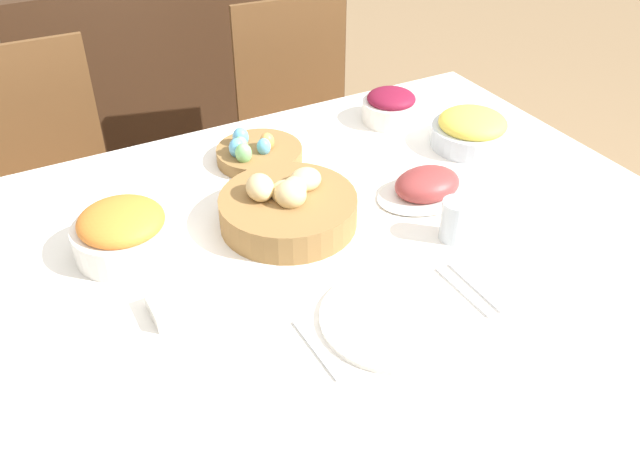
{
  "coord_description": "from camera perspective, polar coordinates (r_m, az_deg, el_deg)",
  "views": [
    {
      "loc": [
        -0.56,
        -1.09,
        1.62
      ],
      "look_at": [
        -0.02,
        -0.08,
        0.8
      ],
      "focal_mm": 38.0,
      "sensor_mm": 36.0,
      "label": 1
    }
  ],
  "objects": [
    {
      "name": "fork",
      "position": [
        1.2,
        -0.37,
        -10.14
      ],
      "size": [
        0.01,
        0.16,
        0.0
      ],
      "rotation": [
        0.0,
        0.0,
        0.01
      ],
      "color": "silver",
      "rests_on": "dining_table"
    },
    {
      "name": "dining_table",
      "position": [
        1.75,
        -0.77,
        -9.74
      ],
      "size": [
        1.61,
        1.07,
        0.76
      ],
      "color": "white",
      "rests_on": "ground"
    },
    {
      "name": "dinner_plate",
      "position": [
        1.26,
        6.16,
        -7.51
      ],
      "size": [
        0.27,
        0.27,
        0.01
      ],
      "color": "silver",
      "rests_on": "dining_table"
    },
    {
      "name": "butter_dish",
      "position": [
        1.3,
        -11.14,
        -6.06
      ],
      "size": [
        0.14,
        0.09,
        0.03
      ],
      "color": "silver",
      "rests_on": "dining_table"
    },
    {
      "name": "drinking_cup",
      "position": [
        1.46,
        11.36,
        0.69
      ],
      "size": [
        0.06,
        0.06,
        0.09
      ],
      "color": "silver",
      "rests_on": "dining_table"
    },
    {
      "name": "ham_platter",
      "position": [
        1.6,
        9.0,
        3.54
      ],
      "size": [
        0.25,
        0.18,
        0.07
      ],
      "color": "silver",
      "rests_on": "dining_table"
    },
    {
      "name": "chair_far_right",
      "position": [
        2.47,
        -1.31,
        8.52
      ],
      "size": [
        0.45,
        0.45,
        0.93
      ],
      "rotation": [
        0.0,
        0.0,
        -0.08
      ],
      "color": "brown",
      "rests_on": "ground"
    },
    {
      "name": "knife",
      "position": [
        1.34,
        11.93,
        -5.22
      ],
      "size": [
        0.01,
        0.16,
        0.0
      ],
      "rotation": [
        0.0,
        0.0,
        0.01
      ],
      "color": "silver",
      "rests_on": "dining_table"
    },
    {
      "name": "chair_far_left",
      "position": [
        2.26,
        -21.99,
        2.97
      ],
      "size": [
        0.43,
        0.43,
        0.93
      ],
      "rotation": [
        0.0,
        0.0,
        -0.03
      ],
      "color": "brown",
      "rests_on": "ground"
    },
    {
      "name": "carrot_bowl",
      "position": [
        1.44,
        -16.25,
        -0.27
      ],
      "size": [
        0.21,
        0.21,
        0.11
      ],
      "color": "silver",
      "rests_on": "dining_table"
    },
    {
      "name": "sideboard",
      "position": [
        3.04,
        -11.46,
        12.44
      ],
      "size": [
        1.36,
        0.44,
        0.92
      ],
      "color": "#3D2616",
      "rests_on": "ground"
    },
    {
      "name": "egg_basket",
      "position": [
        1.73,
        -5.33,
        6.4
      ],
      "size": [
        0.22,
        0.22,
        0.08
      ],
      "color": "olive",
      "rests_on": "dining_table"
    },
    {
      "name": "pineapple_bowl",
      "position": [
        1.83,
        12.65,
        8.1
      ],
      "size": [
        0.21,
        0.21,
        0.1
      ],
      "color": "silver",
      "rests_on": "dining_table"
    },
    {
      "name": "beet_salad_bowl",
      "position": [
        1.92,
        5.98,
        10.19
      ],
      "size": [
        0.16,
        0.16,
        0.09
      ],
      "color": "silver",
      "rests_on": "dining_table"
    },
    {
      "name": "bread_basket",
      "position": [
        1.48,
        -2.71,
        1.83
      ],
      "size": [
        0.3,
        0.3,
        0.12
      ],
      "color": "olive",
      "rests_on": "dining_table"
    },
    {
      "name": "ground_plane",
      "position": [
        2.04,
        -0.69,
        -17.28
      ],
      "size": [
        12.0,
        12.0,
        0.0
      ],
      "primitive_type": "plane",
      "color": "#937551"
    },
    {
      "name": "spoon",
      "position": [
        1.36,
        12.92,
        -4.81
      ],
      "size": [
        0.01,
        0.16,
        0.0
      ],
      "rotation": [
        0.0,
        0.0,
        -0.01
      ],
      "color": "silver",
      "rests_on": "dining_table"
    }
  ]
}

